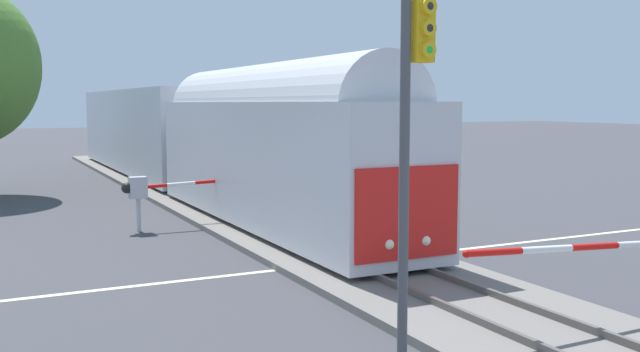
% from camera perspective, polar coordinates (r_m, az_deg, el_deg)
% --- Properties ---
extents(ground_plane, '(220.00, 220.00, 0.00)m').
position_cam_1_polar(ground_plane, '(18.86, 2.52, -6.93)').
color(ground_plane, '#3D3D42').
extents(road_centre_stripe, '(44.00, 0.20, 0.01)m').
position_cam_1_polar(road_centre_stripe, '(18.86, 2.52, -6.92)').
color(road_centre_stripe, beige).
rests_on(road_centre_stripe, ground).
extents(railway_track, '(4.40, 80.00, 0.32)m').
position_cam_1_polar(railway_track, '(18.84, 2.52, -6.65)').
color(railway_track, slate).
rests_on(railway_track, ground).
extents(commuter_train, '(3.04, 39.56, 5.16)m').
position_cam_1_polar(commuter_train, '(33.00, -10.61, 3.36)').
color(commuter_train, silver).
rests_on(commuter_train, railway_track).
extents(crossing_gate_far, '(5.37, 0.40, 1.80)m').
position_cam_1_polar(crossing_gate_far, '(23.86, -13.20, -0.95)').
color(crossing_gate_far, '#B7B7BC').
rests_on(crossing_gate_far, ground).
extents(traffic_signal_median, '(0.53, 0.38, 6.10)m').
position_cam_1_polar(traffic_signal_median, '(10.89, 7.49, 5.24)').
color(traffic_signal_median, '#4C4C51').
rests_on(traffic_signal_median, ground).
extents(traffic_signal_far_side, '(0.53, 0.38, 5.69)m').
position_cam_1_polar(traffic_signal_far_side, '(29.14, 3.45, 5.16)').
color(traffic_signal_far_side, '#4C4C51').
rests_on(traffic_signal_far_side, ground).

